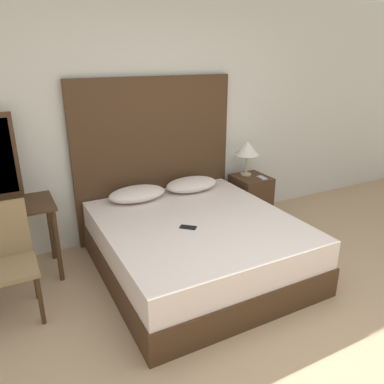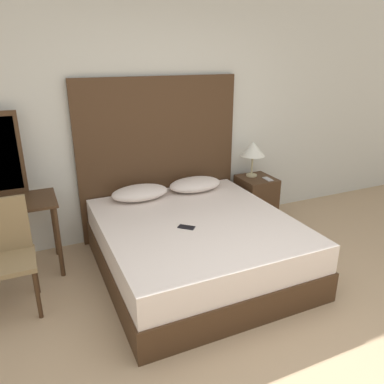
{
  "view_description": "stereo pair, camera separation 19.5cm",
  "coord_description": "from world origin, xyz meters",
  "px_view_note": "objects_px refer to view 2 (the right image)",
  "views": [
    {
      "loc": [
        -1.57,
        -1.47,
        2.04
      ],
      "look_at": [
        -0.02,
        1.48,
        0.79
      ],
      "focal_mm": 35.0,
      "sensor_mm": 36.0,
      "label": 1
    },
    {
      "loc": [
        -1.4,
        -1.56,
        2.04
      ],
      "look_at": [
        -0.02,
        1.48,
        0.79
      ],
      "focal_mm": 35.0,
      "sensor_mm": 36.0,
      "label": 2
    }
  ],
  "objects_px": {
    "phone_on_nightstand": "(268,179)",
    "chair": "(4,249)",
    "phone_on_bed": "(186,227)",
    "nightstand": "(256,200)",
    "table_lamp": "(253,149)",
    "vanity_desk": "(3,216)",
    "bed": "(196,245)"
  },
  "relations": [
    {
      "from": "phone_on_bed",
      "to": "table_lamp",
      "type": "relative_size",
      "value": 0.36
    },
    {
      "from": "bed",
      "to": "chair",
      "type": "xyz_separation_m",
      "value": [
        -1.67,
        0.14,
        0.27
      ]
    },
    {
      "from": "bed",
      "to": "phone_on_nightstand",
      "type": "relative_size",
      "value": 12.6
    },
    {
      "from": "phone_on_bed",
      "to": "chair",
      "type": "height_order",
      "value": "chair"
    },
    {
      "from": "bed",
      "to": "phone_on_bed",
      "type": "xyz_separation_m",
      "value": [
        -0.15,
        -0.12,
        0.28
      ]
    },
    {
      "from": "phone_on_nightstand",
      "to": "vanity_desk",
      "type": "relative_size",
      "value": 0.16
    },
    {
      "from": "nightstand",
      "to": "phone_on_nightstand",
      "type": "xyz_separation_m",
      "value": [
        0.08,
        -0.11,
        0.3
      ]
    },
    {
      "from": "vanity_desk",
      "to": "phone_on_bed",
      "type": "bearing_deg",
      "value": -27.2
    },
    {
      "from": "table_lamp",
      "to": "vanity_desk",
      "type": "distance_m",
      "value": 2.82
    },
    {
      "from": "table_lamp",
      "to": "vanity_desk",
      "type": "xyz_separation_m",
      "value": [
        -2.8,
        -0.14,
        -0.31
      ]
    },
    {
      "from": "bed",
      "to": "nightstand",
      "type": "xyz_separation_m",
      "value": [
        1.16,
        0.71,
        0.03
      ]
    },
    {
      "from": "nightstand",
      "to": "vanity_desk",
      "type": "height_order",
      "value": "vanity_desk"
    },
    {
      "from": "table_lamp",
      "to": "phone_on_nightstand",
      "type": "xyz_separation_m",
      "value": [
        0.1,
        -0.2,
        -0.33
      ]
    },
    {
      "from": "table_lamp",
      "to": "vanity_desk",
      "type": "height_order",
      "value": "table_lamp"
    },
    {
      "from": "bed",
      "to": "phone_on_nightstand",
      "type": "xyz_separation_m",
      "value": [
        1.24,
        0.6,
        0.33
      ]
    },
    {
      "from": "table_lamp",
      "to": "chair",
      "type": "relative_size",
      "value": 0.46
    },
    {
      "from": "phone_on_nightstand",
      "to": "chair",
      "type": "relative_size",
      "value": 0.16
    },
    {
      "from": "nightstand",
      "to": "bed",
      "type": "bearing_deg",
      "value": -148.43
    },
    {
      "from": "nightstand",
      "to": "vanity_desk",
      "type": "bearing_deg",
      "value": -178.95
    },
    {
      "from": "chair",
      "to": "table_lamp",
      "type": "bearing_deg",
      "value": 13.32
    },
    {
      "from": "phone_on_nightstand",
      "to": "chair",
      "type": "bearing_deg",
      "value": -170.92
    },
    {
      "from": "vanity_desk",
      "to": "phone_on_nightstand",
      "type": "bearing_deg",
      "value": -1.16
    },
    {
      "from": "nightstand",
      "to": "phone_on_nightstand",
      "type": "distance_m",
      "value": 0.33
    },
    {
      "from": "table_lamp",
      "to": "chair",
      "type": "bearing_deg",
      "value": -166.68
    },
    {
      "from": "table_lamp",
      "to": "vanity_desk",
      "type": "bearing_deg",
      "value": -177.14
    },
    {
      "from": "bed",
      "to": "vanity_desk",
      "type": "xyz_separation_m",
      "value": [
        -1.67,
        0.66,
        0.35
      ]
    },
    {
      "from": "phone_on_bed",
      "to": "nightstand",
      "type": "relative_size",
      "value": 0.26
    },
    {
      "from": "phone_on_nightstand",
      "to": "chair",
      "type": "xyz_separation_m",
      "value": [
        -2.9,
        -0.46,
        -0.06
      ]
    },
    {
      "from": "vanity_desk",
      "to": "chair",
      "type": "bearing_deg",
      "value": -90.15
    },
    {
      "from": "bed",
      "to": "nightstand",
      "type": "distance_m",
      "value": 1.36
    },
    {
      "from": "phone_on_nightstand",
      "to": "chair",
      "type": "distance_m",
      "value": 2.94
    },
    {
      "from": "chair",
      "to": "phone_on_nightstand",
      "type": "bearing_deg",
      "value": 9.08
    }
  ]
}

